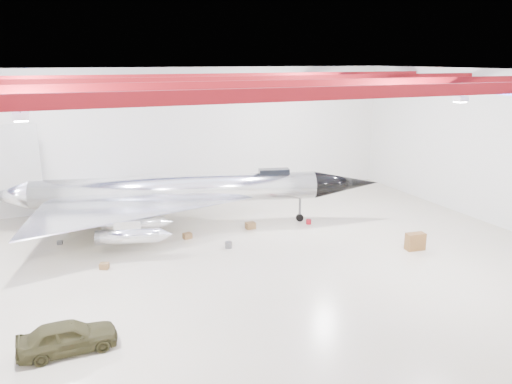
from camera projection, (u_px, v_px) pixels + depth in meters
name	position (u px, v px, depth m)	size (l,w,h in m)	color
floor	(233.00, 266.00, 28.96)	(40.00, 40.00, 0.00)	beige
wall_back	(169.00, 136.00, 40.89)	(40.00, 40.00, 0.00)	silver
wall_right	(499.00, 149.00, 35.07)	(30.00, 30.00, 0.00)	silver
ceiling	(231.00, 71.00, 26.12)	(40.00, 40.00, 0.00)	#0A0F38
ceiling_structure	(231.00, 85.00, 26.30)	(39.50, 29.50, 1.08)	maroon
jet_aircraft	(177.00, 194.00, 35.07)	(27.09, 19.20, 7.51)	silver
jeep	(68.00, 337.00, 20.34)	(1.58, 3.93, 1.34)	#37341B
desk	(415.00, 242.00, 31.29)	(1.19, 0.60, 1.09)	brown
crate_ply	(104.00, 266.00, 28.53)	(0.50, 0.40, 0.35)	olive
toolbox_red	(160.00, 236.00, 33.48)	(0.39, 0.31, 0.27)	maroon
engine_drum	(229.00, 245.00, 31.67)	(0.45, 0.45, 0.41)	#59595B
parts_bin	(250.00, 226.00, 35.27)	(0.65, 0.52, 0.46)	olive
crate_small	(60.00, 243.00, 32.32)	(0.32, 0.26, 0.23)	#59595B
tool_chest	(309.00, 222.00, 36.28)	(0.38, 0.38, 0.35)	maroon
oil_barrel	(187.00, 236.00, 33.33)	(0.54, 0.44, 0.38)	olive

